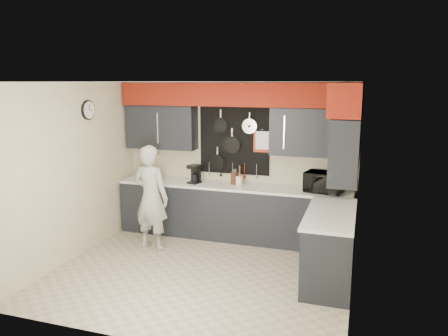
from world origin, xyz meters
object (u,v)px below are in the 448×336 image
(coffee_maker, at_px, (195,173))
(person, at_px, (151,198))
(microwave, at_px, (324,182))
(utensil_crock, at_px, (239,180))
(knife_block, at_px, (234,178))

(coffee_maker, xyz_separation_m, person, (-0.42, -0.80, -0.25))
(microwave, xyz_separation_m, utensil_crock, (-1.39, 0.08, -0.08))
(person, bearing_deg, utensil_crock, -133.16)
(utensil_crock, distance_m, person, 1.48)
(knife_block, distance_m, coffee_maker, 0.68)
(utensil_crock, xyz_separation_m, coffee_maker, (-0.75, -0.09, 0.09))
(microwave, bearing_deg, coffee_maker, -167.82)
(utensil_crock, relative_size, person, 0.09)
(knife_block, xyz_separation_m, coffee_maker, (-0.67, -0.10, 0.06))
(knife_block, relative_size, utensil_crock, 1.39)
(person, bearing_deg, knife_block, -130.99)
(coffee_maker, relative_size, person, 0.19)
(microwave, height_order, utensil_crock, microwave)
(utensil_crock, distance_m, coffee_maker, 0.76)
(coffee_maker, height_order, person, person)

